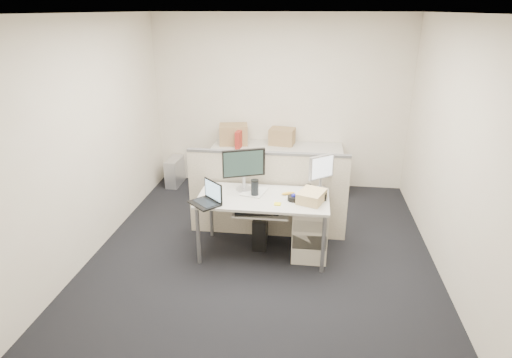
# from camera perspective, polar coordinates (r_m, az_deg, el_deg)

# --- Properties ---
(floor) EXTENTS (4.00, 4.50, 0.01)m
(floor) POSITION_cam_1_polar(r_m,az_deg,el_deg) (5.25, 0.91, -9.75)
(floor) COLOR black
(floor) RESTS_ON ground
(ceiling) EXTENTS (4.00, 4.50, 0.01)m
(ceiling) POSITION_cam_1_polar(r_m,az_deg,el_deg) (4.48, 1.13, 21.26)
(ceiling) COLOR white
(ceiling) RESTS_ON ground
(wall_back) EXTENTS (4.00, 0.02, 2.70)m
(wall_back) POSITION_cam_1_polar(r_m,az_deg,el_deg) (6.86, 3.17, 10.05)
(wall_back) COLOR silver
(wall_back) RESTS_ON ground
(wall_front) EXTENTS (4.00, 0.02, 2.70)m
(wall_front) POSITION_cam_1_polar(r_m,az_deg,el_deg) (2.65, -4.60, -9.96)
(wall_front) COLOR silver
(wall_front) RESTS_ON ground
(wall_left) EXTENTS (0.02, 4.50, 2.70)m
(wall_left) POSITION_cam_1_polar(r_m,az_deg,el_deg) (5.29, -21.15, 5.05)
(wall_left) COLOR silver
(wall_left) RESTS_ON ground
(wall_right) EXTENTS (0.02, 4.50, 2.70)m
(wall_right) POSITION_cam_1_polar(r_m,az_deg,el_deg) (4.90, 24.99, 3.20)
(wall_right) COLOR silver
(wall_right) RESTS_ON ground
(desk) EXTENTS (1.50, 0.75, 0.73)m
(desk) POSITION_cam_1_polar(r_m,az_deg,el_deg) (4.93, 0.96, -3.10)
(desk) COLOR beige
(desk) RESTS_ON floor
(keyboard_tray) EXTENTS (0.62, 0.32, 0.02)m
(keyboard_tray) POSITION_cam_1_polar(r_m,az_deg,el_deg) (4.79, 0.71, -4.48)
(keyboard_tray) COLOR beige
(keyboard_tray) RESTS_ON desk
(drawer_pedestal) EXTENTS (0.40, 0.55, 0.65)m
(drawer_pedestal) POSITION_cam_1_polar(r_m,az_deg,el_deg) (5.11, 7.18, -6.64)
(drawer_pedestal) COLOR beige
(drawer_pedestal) RESTS_ON floor
(cubicle_partition) EXTENTS (2.00, 0.06, 1.10)m
(cubicle_partition) POSITION_cam_1_polar(r_m,az_deg,el_deg) (5.38, 1.49, -2.23)
(cubicle_partition) COLOR beige
(cubicle_partition) RESTS_ON floor
(back_counter) EXTENTS (2.00, 0.60, 0.72)m
(back_counter) POSITION_cam_1_polar(r_m,az_deg,el_deg) (6.83, 2.79, 1.34)
(back_counter) COLOR beige
(back_counter) RESTS_ON floor
(monitor_main) EXTENTS (0.54, 0.37, 0.51)m
(monitor_main) POSITION_cam_1_polar(r_m,az_deg,el_deg) (5.01, -1.63, 1.22)
(monitor_main) COLOR black
(monitor_main) RESTS_ON desk
(monitor_small) EXTENTS (0.37, 0.35, 0.42)m
(monitor_small) POSITION_cam_1_polar(r_m,az_deg,el_deg) (5.10, 8.67, 0.84)
(monitor_small) COLOR #B7B7BC
(monitor_small) RESTS_ON desk
(laptop) EXTENTS (0.41, 0.40, 0.25)m
(laptop) POSITION_cam_1_polar(r_m,az_deg,el_deg) (4.71, -6.94, -2.01)
(laptop) COLOR black
(laptop) RESTS_ON desk
(trackball) EXTENTS (0.16, 0.16, 0.05)m
(trackball) POSITION_cam_1_polar(r_m,az_deg,el_deg) (4.83, 5.03, -2.58)
(trackball) COLOR black
(trackball) RESTS_ON desk
(desk_phone) EXTENTS (0.26, 0.21, 0.08)m
(desk_phone) POSITION_cam_1_polar(r_m,az_deg,el_deg) (4.94, 8.01, -1.96)
(desk_phone) COLOR black
(desk_phone) RESTS_ON desk
(paper_stack) EXTENTS (0.32, 0.36, 0.01)m
(paper_stack) POSITION_cam_1_polar(r_m,az_deg,el_deg) (5.03, -0.24, -1.71)
(paper_stack) COLOR silver
(paper_stack) RESTS_ON desk
(sticky_pad) EXTENTS (0.08, 0.08, 0.01)m
(sticky_pad) POSITION_cam_1_polar(r_m,az_deg,el_deg) (4.73, 2.89, -3.35)
(sticky_pad) COLOR yellow
(sticky_pad) RESTS_ON desk
(travel_mug) EXTENTS (0.10, 0.10, 0.18)m
(travel_mug) POSITION_cam_1_polar(r_m,az_deg,el_deg) (4.90, -0.17, -1.27)
(travel_mug) COLOR black
(travel_mug) RESTS_ON desk
(banana) EXTENTS (0.17, 0.10, 0.04)m
(banana) POSITION_cam_1_polar(r_m,az_deg,el_deg) (4.97, 4.31, -1.91)
(banana) COLOR gold
(banana) RESTS_ON desk
(cellphone) EXTENTS (0.06, 0.11, 0.01)m
(cellphone) POSITION_cam_1_polar(r_m,az_deg,el_deg) (5.10, -0.45, -1.33)
(cellphone) COLOR black
(cellphone) RESTS_ON desk
(manila_folders) EXTENTS (0.35, 0.40, 0.12)m
(manila_folders) POSITION_cam_1_polar(r_m,az_deg,el_deg) (4.81, 7.43, -2.31)
(manila_folders) COLOR beige
(manila_folders) RESTS_ON desk
(keyboard) EXTENTS (0.51, 0.25, 0.03)m
(keyboard) POSITION_cam_1_polar(r_m,az_deg,el_deg) (4.75, 0.05, -4.40)
(keyboard) COLOR black
(keyboard) RESTS_ON keyboard_tray
(pc_tower_desk) EXTENTS (0.18, 0.42, 0.38)m
(pc_tower_desk) POSITION_cam_1_polar(r_m,az_deg,el_deg) (5.33, 0.58, -6.78)
(pc_tower_desk) COLOR black
(pc_tower_desk) RESTS_ON floor
(pc_tower_spare_dark) EXTENTS (0.21, 0.43, 0.38)m
(pc_tower_spare_dark) POSITION_cam_1_polar(r_m,az_deg,el_deg) (6.77, -6.34, -0.48)
(pc_tower_spare_dark) COLOR black
(pc_tower_spare_dark) RESTS_ON floor
(pc_tower_spare_silver) EXTENTS (0.21, 0.49, 0.45)m
(pc_tower_spare_silver) POSITION_cam_1_polar(r_m,az_deg,el_deg) (7.22, -10.77, 0.99)
(pc_tower_spare_silver) COLOR #B7B7BC
(pc_tower_spare_silver) RESTS_ON floor
(cardboard_box_left) EXTENTS (0.49, 0.40, 0.33)m
(cardboard_box_left) POSITION_cam_1_polar(r_m,az_deg,el_deg) (6.79, -3.01, 5.90)
(cardboard_box_left) COLOR #A38554
(cardboard_box_left) RESTS_ON back_counter
(cardboard_box_right) EXTENTS (0.42, 0.35, 0.27)m
(cardboard_box_right) POSITION_cam_1_polar(r_m,az_deg,el_deg) (6.78, 3.49, 5.61)
(cardboard_box_right) COLOR #A38554
(cardboard_box_right) RESTS_ON back_counter
(red_binder) EXTENTS (0.10, 0.31, 0.29)m
(red_binder) POSITION_cam_1_polar(r_m,az_deg,el_deg) (6.64, -2.18, 5.34)
(red_binder) COLOR maroon
(red_binder) RESTS_ON back_counter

